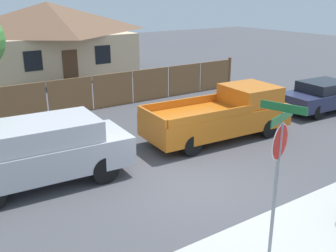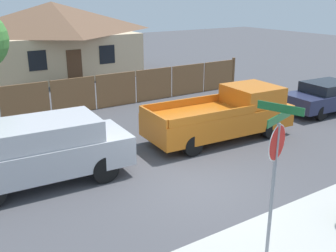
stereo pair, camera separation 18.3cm
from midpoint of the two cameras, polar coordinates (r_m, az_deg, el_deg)
ground_plane at (r=11.03m, az=3.90°, el=-8.75°), size 80.00×80.00×0.00m
wooden_fence at (r=18.68m, az=-8.21°, el=5.21°), size 14.75×0.12×1.67m
house at (r=26.76m, az=-17.03°, el=12.12°), size 10.05×7.25×4.60m
red_suv at (r=11.38m, az=-18.60°, el=-3.37°), size 5.00×2.27×1.80m
orange_pickup at (r=14.51m, az=7.66°, el=1.65°), size 5.61×2.35×1.81m
parked_sedan at (r=19.09m, az=21.56°, el=4.16°), size 4.51×2.01×1.37m
stop_sign at (r=7.60m, az=15.09°, el=-4.33°), size 0.93×0.84×3.22m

